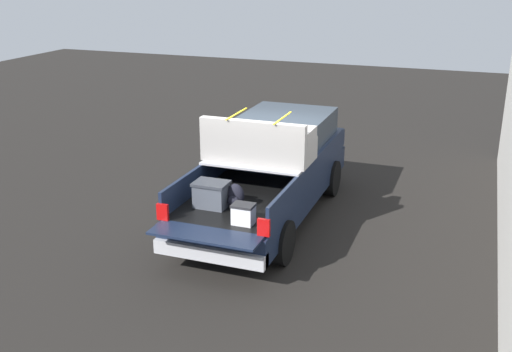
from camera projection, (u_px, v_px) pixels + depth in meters
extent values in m
plane|color=black|center=(266.00, 218.00, 12.34)|extent=(40.00, 40.00, 0.00)
cube|color=#162138|center=(267.00, 190.00, 12.14)|extent=(5.50, 1.92, 0.48)
cube|color=black|center=(244.00, 198.00, 10.99)|extent=(2.80, 1.80, 0.04)
cube|color=#162138|center=(197.00, 180.00, 11.22)|extent=(2.80, 0.06, 0.50)
cube|color=#162138|center=(294.00, 193.00, 10.61)|extent=(2.80, 0.06, 0.50)
cube|color=#162138|center=(269.00, 164.00, 12.13)|extent=(0.06, 1.80, 0.50)
cube|color=#162138|center=(205.00, 235.00, 9.51)|extent=(0.55, 1.80, 0.04)
cube|color=#B2B2B7|center=(259.00, 160.00, 11.51)|extent=(1.25, 1.92, 0.04)
cube|color=#162138|center=(287.00, 148.00, 13.17)|extent=(2.30, 1.92, 0.50)
cube|color=#2D3842|center=(286.00, 126.00, 12.91)|extent=(1.94, 1.76, 0.54)
cube|color=#162138|center=(305.00, 135.00, 14.39)|extent=(0.40, 1.82, 0.38)
cube|color=#B2B2B7|center=(210.00, 253.00, 9.77)|extent=(0.24, 1.92, 0.24)
cube|color=red|center=(163.00, 212.00, 9.98)|extent=(0.06, 0.20, 0.28)
cube|color=red|center=(264.00, 227.00, 9.40)|extent=(0.06, 0.20, 0.28)
cylinder|color=black|center=(256.00, 169.00, 14.05)|extent=(0.78, 0.30, 0.78)
cylinder|color=black|center=(330.00, 178.00, 13.47)|extent=(0.78, 0.30, 0.78)
cylinder|color=black|center=(188.00, 227.00, 10.96)|extent=(0.78, 0.30, 0.78)
cylinder|color=black|center=(281.00, 242.00, 10.38)|extent=(0.78, 0.30, 0.78)
cube|color=#474C56|center=(211.00, 196.00, 10.51)|extent=(0.40, 0.55, 0.40)
cube|color=#31353C|center=(211.00, 183.00, 10.43)|extent=(0.44, 0.59, 0.05)
ellipsoid|color=black|center=(236.00, 195.00, 10.49)|extent=(0.20, 0.31, 0.42)
ellipsoid|color=black|center=(233.00, 201.00, 10.41)|extent=(0.09, 0.22, 0.19)
cube|color=white|center=(243.00, 215.00, 9.83)|extent=(0.26, 0.34, 0.30)
cube|color=#262628|center=(243.00, 205.00, 9.77)|extent=(0.28, 0.36, 0.04)
cube|color=#9E9993|center=(259.00, 148.00, 11.44)|extent=(0.90, 2.02, 0.42)
cube|color=#9E9993|center=(252.00, 132.00, 10.97)|extent=(0.16, 2.02, 0.40)
cube|color=#9E9993|center=(216.00, 127.00, 11.68)|extent=(0.66, 0.20, 0.22)
cube|color=#9E9993|center=(307.00, 135.00, 11.08)|extent=(0.66, 0.20, 0.22)
cube|color=yellow|center=(237.00, 114.00, 11.38)|extent=(1.00, 0.03, 0.02)
cube|color=yellow|center=(283.00, 118.00, 11.08)|extent=(1.00, 0.03, 0.02)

